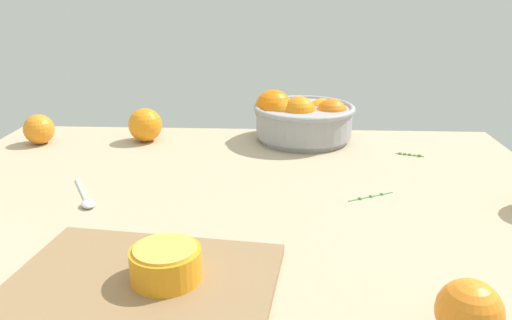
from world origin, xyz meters
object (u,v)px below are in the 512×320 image
at_px(loose_orange_0, 469,312).
at_px(loose_orange_1, 39,129).
at_px(fruit_bowl, 302,118).
at_px(spoon, 85,197).
at_px(orange_half_0, 166,263).
at_px(loose_orange_3, 145,125).
at_px(cutting_board, 140,288).

height_order(loose_orange_0, loose_orange_1, same).
relative_size(fruit_bowl, spoon, 1.72).
relative_size(fruit_bowl, loose_orange_0, 3.42).
height_order(orange_half_0, spoon, orange_half_0).
distance_m(orange_half_0, loose_orange_1, 0.68).
xyz_separation_m(orange_half_0, spoon, (-0.19, 0.25, -0.03)).
bearing_deg(loose_orange_0, spoon, 147.40).
relative_size(orange_half_0, loose_orange_3, 1.11).
xyz_separation_m(fruit_bowl, cutting_board, (-0.21, -0.61, -0.04)).
bearing_deg(spoon, cutting_board, -58.29).
height_order(orange_half_0, loose_orange_1, loose_orange_1).
height_order(loose_orange_0, spoon, loose_orange_0).
height_order(loose_orange_1, spoon, loose_orange_1).
xyz_separation_m(cutting_board, loose_orange_0, (0.35, -0.07, 0.03)).
relative_size(fruit_bowl, orange_half_0, 2.71).
xyz_separation_m(cutting_board, spoon, (-0.16, 0.26, -0.00)).
bearing_deg(loose_orange_1, loose_orange_0, -41.02).
distance_m(fruit_bowl, spoon, 0.51).
bearing_deg(loose_orange_3, cutting_board, -76.49).
bearing_deg(loose_orange_3, orange_half_0, -73.48).
height_order(loose_orange_3, spoon, loose_orange_3).
bearing_deg(loose_orange_0, loose_orange_3, 126.73).
bearing_deg(loose_orange_3, loose_orange_1, -172.31).
bearing_deg(orange_half_0, spoon, 127.46).
distance_m(orange_half_0, loose_orange_0, 0.33).
xyz_separation_m(cutting_board, orange_half_0, (0.03, 0.01, 0.03)).
height_order(cutting_board, spoon, cutting_board).
distance_m(loose_orange_1, loose_orange_3, 0.23).
distance_m(cutting_board, loose_orange_1, 0.67).
xyz_separation_m(fruit_bowl, loose_orange_0, (0.14, -0.68, -0.02)).
bearing_deg(orange_half_0, loose_orange_0, -13.69).
distance_m(fruit_bowl, loose_orange_3, 0.35).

